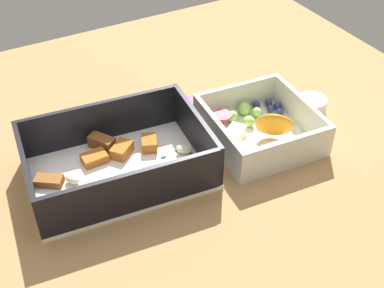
% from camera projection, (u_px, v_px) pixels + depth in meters
% --- Properties ---
extents(table_surface, '(0.80, 0.80, 0.02)m').
position_uv_depth(table_surface, '(205.00, 155.00, 0.69)').
color(table_surface, '#9E7547').
rests_on(table_surface, ground).
extents(pasta_container, '(0.23, 0.17, 0.06)m').
position_uv_depth(pasta_container, '(118.00, 162.00, 0.63)').
color(pasta_container, white).
rests_on(pasta_container, table_surface).
extents(fruit_bowl, '(0.15, 0.15, 0.06)m').
position_uv_depth(fruit_bowl, '(258.00, 129.00, 0.69)').
color(fruit_bowl, silver).
rests_on(fruit_bowl, table_surface).
extents(candy_bar, '(0.07, 0.05, 0.01)m').
position_uv_depth(candy_bar, '(166.00, 106.00, 0.75)').
color(candy_bar, '#51197A').
rests_on(candy_bar, table_surface).
extents(paper_cup_liner, '(0.04, 0.04, 0.02)m').
position_uv_depth(paper_cup_liner, '(313.00, 107.00, 0.74)').
color(paper_cup_liner, white).
rests_on(paper_cup_liner, table_surface).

